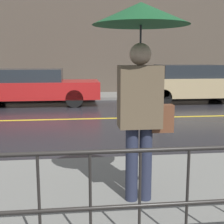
% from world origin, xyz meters
% --- Properties ---
extents(ground_plane, '(80.00, 80.00, 0.00)m').
position_xyz_m(ground_plane, '(0.00, 0.00, 0.00)').
color(ground_plane, black).
extents(sidewalk_near, '(28.00, 2.72, 0.12)m').
position_xyz_m(sidewalk_near, '(0.00, -5.22, 0.06)').
color(sidewalk_near, slate).
rests_on(sidewalk_near, ground_plane).
extents(sidewalk_far, '(28.00, 2.12, 0.12)m').
position_xyz_m(sidewalk_far, '(0.00, 4.91, 0.06)').
color(sidewalk_far, slate).
rests_on(sidewalk_far, ground_plane).
extents(lane_marking, '(25.20, 0.12, 0.01)m').
position_xyz_m(lane_marking, '(0.00, 0.00, 0.00)').
color(lane_marking, gold).
rests_on(lane_marking, ground_plane).
extents(building_storefront, '(28.00, 0.30, 6.72)m').
position_xyz_m(building_storefront, '(0.00, 6.12, 3.36)').
color(building_storefront, '#4C4238').
rests_on(building_storefront, ground_plane).
extents(railing_foreground, '(12.00, 0.04, 0.87)m').
position_xyz_m(railing_foreground, '(0.00, -6.33, 0.67)').
color(railing_foreground, black).
rests_on(railing_foreground, sidewalk_near).
extents(pedestrian, '(1.00, 1.00, 2.13)m').
position_xyz_m(pedestrian, '(1.18, -5.42, 1.76)').
color(pedestrian, '#23283D').
rests_on(pedestrian, sidewalk_near).
extents(car_red, '(4.73, 1.72, 1.31)m').
position_xyz_m(car_red, '(-1.06, 2.91, 0.68)').
color(car_red, maroon).
rests_on(car_red, ground_plane).
extents(car_tan, '(4.37, 1.79, 1.45)m').
position_xyz_m(car_tan, '(4.92, 2.91, 0.74)').
color(car_tan, tan).
rests_on(car_tan, ground_plane).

